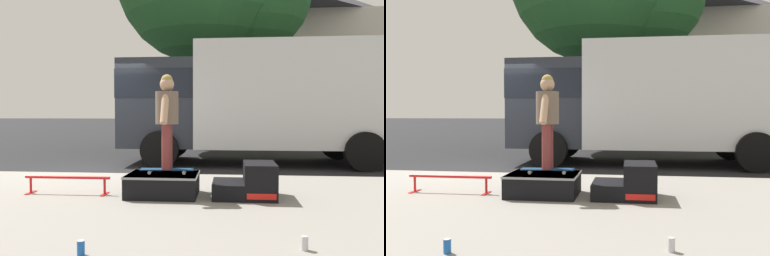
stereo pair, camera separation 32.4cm
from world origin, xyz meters
The scene contains 10 objects.
ground_plane centered at (0.00, 0.00, 0.00)m, with size 140.00×140.00×0.00m, color black.
skate_box centered at (2.29, -2.52, 0.29)m, with size 1.03×0.82×0.32m.
kicker_ramp centered at (3.55, -2.52, 0.33)m, with size 0.90×0.75×0.50m.
grind_rail centered at (0.84, -2.54, 0.32)m, with size 1.30×0.28×0.27m.
skateboard centered at (2.35, -2.51, 0.50)m, with size 0.79×0.25×0.07m.
skater_kid centered at (2.35, -2.51, 1.32)m, with size 0.33×0.71×1.38m.
soda_can centered at (3.92, -4.68, 0.18)m, with size 0.07×0.07×0.13m.
soda_can_b centered at (1.99, -4.98, 0.18)m, with size 0.07×0.07×0.13m.
box_truck centered at (3.93, 2.20, 1.70)m, with size 6.91×2.63×3.05m.
house_behind centered at (6.84, 13.80, 4.24)m, with size 9.54×8.23×8.40m.
Camera 2 is at (3.57, -8.18, 1.34)m, focal length 37.12 mm.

